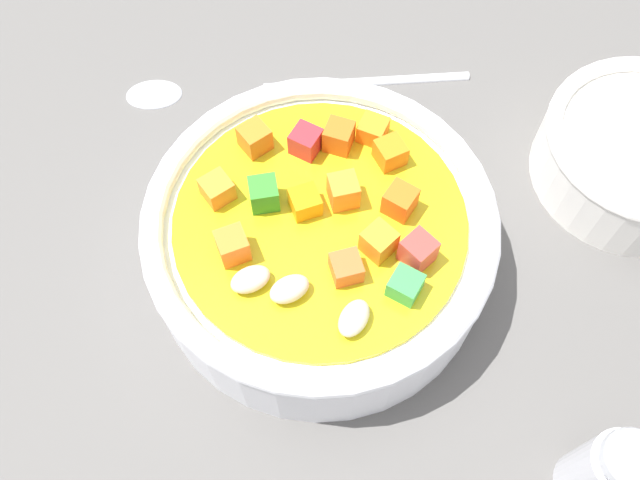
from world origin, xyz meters
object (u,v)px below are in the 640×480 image
soup_bowl_main (320,238)px  pepper_shaker (611,469)px  side_bowl_small (638,153)px  spoon (244,86)px

soup_bowl_main → pepper_shaker: bearing=127.4°
side_bowl_small → pepper_shaker: bearing=62.8°
soup_bowl_main → spoon: size_ratio=0.81×
soup_bowl_main → pepper_shaker: 19.01cm
spoon → side_bowl_small: 26.43cm
side_bowl_small → spoon: bearing=-25.4°
side_bowl_small → pepper_shaker: pepper_shaker is taller
soup_bowl_main → spoon: 14.82cm
spoon → pepper_shaker: 32.93cm
soup_bowl_main → pepper_shaker: pepper_shaker is taller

